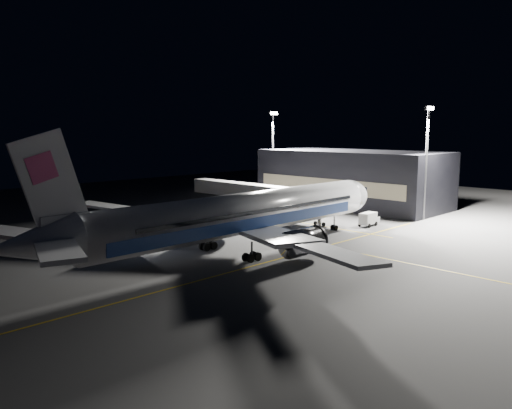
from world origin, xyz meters
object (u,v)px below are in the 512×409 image
at_px(airliner, 239,215).
at_px(baggage_tug, 124,243).
at_px(jet_bridge, 262,193).
at_px(floodlight_mast_north, 273,148).
at_px(safety_cone_b, 170,236).
at_px(safety_cone_a, 204,241).
at_px(safety_cone_c, 181,239).
at_px(floodlight_mast_south, 427,153).
at_px(service_truck, 369,219).

bearing_deg(airliner, baggage_tug, 126.52).
distance_m(jet_bridge, floodlight_mast_north, 24.06).
bearing_deg(airliner, floodlight_mast_north, 37.91).
relative_size(airliner, safety_cone_b, 92.68).
height_order(floodlight_mast_north, safety_cone_a, floodlight_mast_north).
bearing_deg(safety_cone_b, safety_cone_c, -82.49).
distance_m(floodlight_mast_south, safety_cone_c, 47.25).
xyz_separation_m(safety_cone_a, safety_cone_b, (-1.70, 5.98, 0.02)).
xyz_separation_m(airliner, floodlight_mast_north, (41.08, 31.99, 7.21)).
height_order(floodlight_mast_south, safety_cone_a, floodlight_mast_south).
height_order(floodlight_mast_north, safety_cone_b, floodlight_mast_north).
bearing_deg(baggage_tug, safety_cone_a, -41.83).
distance_m(baggage_tug, safety_cone_a, 11.36).
xyz_separation_m(floodlight_mast_north, safety_cone_c, (-42.15, -20.39, -12.11)).
bearing_deg(floodlight_mast_south, baggage_tug, 159.29).
relative_size(safety_cone_b, safety_cone_c, 1.26).
height_order(airliner, safety_cone_a, airliner).
distance_m(service_truck, safety_cone_a, 30.45).
xyz_separation_m(safety_cone_b, safety_cone_c, (0.32, -2.41, -0.07)).
bearing_deg(baggage_tug, airliner, -68.08).
distance_m(jet_bridge, safety_cone_b, 25.16).
bearing_deg(safety_cone_c, floodlight_mast_north, 25.82).
xyz_separation_m(service_truck, safety_cone_c, (-30.13, 13.56, -0.98)).
height_order(jet_bridge, safety_cone_a, jet_bridge).
height_order(jet_bridge, baggage_tug, jet_bridge).
bearing_deg(service_truck, floodlight_mast_north, 66.33).
bearing_deg(floodlight_mast_south, safety_cone_b, 154.76).
xyz_separation_m(floodlight_mast_north, safety_cone_a, (-40.76, -23.97, -12.06)).
bearing_deg(floodlight_mast_north, floodlight_mast_south, -90.00).
xyz_separation_m(jet_bridge, safety_cone_b, (-24.46, -4.06, -4.25)).
bearing_deg(safety_cone_c, safety_cone_b, 97.51).
height_order(baggage_tug, safety_cone_a, baggage_tug).
relative_size(airliner, floodlight_mast_south, 2.97).
xyz_separation_m(floodlight_mast_south, safety_cone_b, (-42.46, 20.01, -12.04)).
bearing_deg(baggage_tug, safety_cone_c, -25.11).
height_order(floodlight_mast_north, floodlight_mast_south, same).
distance_m(floodlight_mast_north, safety_cone_b, 47.66).
bearing_deg(jet_bridge, service_truck, -73.37).
relative_size(airliner, jet_bridge, 1.79).
xyz_separation_m(airliner, jet_bridge, (23.08, 18.06, -0.58)).
distance_m(airliner, safety_cone_a, 9.38).
xyz_separation_m(service_truck, baggage_tug, (-38.84, 15.18, -0.43)).
xyz_separation_m(service_truck, safety_cone_a, (-28.75, 9.99, -0.94)).
bearing_deg(safety_cone_a, baggage_tug, 152.77).
xyz_separation_m(floodlight_mast_north, service_truck, (-12.02, -33.95, -11.12)).
distance_m(airliner, baggage_tug, 17.00).
height_order(airliner, service_truck, airliner).
xyz_separation_m(jet_bridge, floodlight_mast_north, (18.00, 13.93, 7.79)).
bearing_deg(baggage_tug, floodlight_mast_north, 5.66).
bearing_deg(floodlight_mast_south, service_truck, 161.40).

